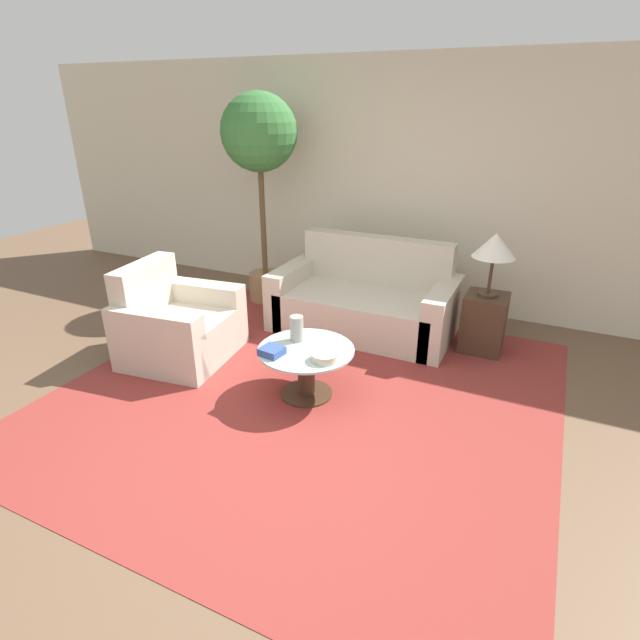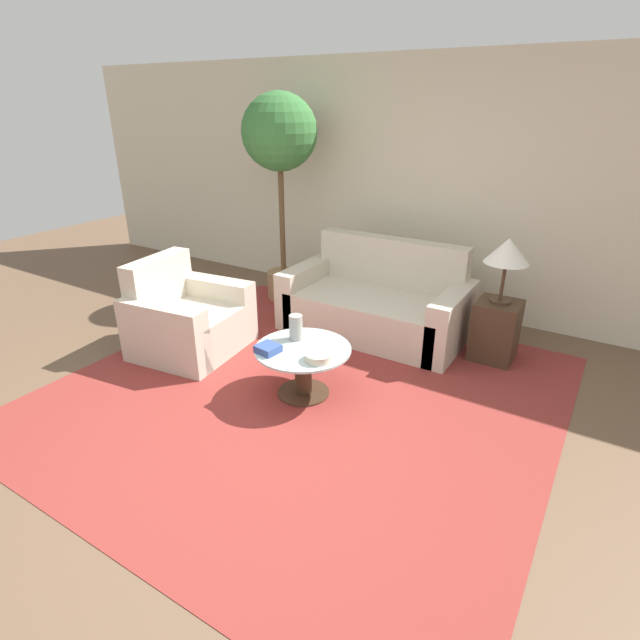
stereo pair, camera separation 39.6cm
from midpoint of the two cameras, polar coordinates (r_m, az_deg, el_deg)
The scene contains 12 objects.
ground_plane at distance 3.50m, azimuth -9.31°, elevation -14.52°, with size 14.00×14.00×0.00m, color brown.
wall_back at distance 5.57m, azimuth 8.16°, elevation 14.80°, with size 10.00×0.06×2.60m.
rug at distance 4.03m, azimuth -4.40°, elevation -8.49°, with size 3.74×3.66×0.01m.
sofa_main at distance 5.06m, azimuth 3.06°, elevation 2.06°, with size 1.78×0.92×0.89m.
armchair at distance 4.73m, azimuth -18.55°, elevation -0.81°, with size 0.95×1.03×0.85m.
coffee_table at distance 3.89m, azimuth -4.52°, elevation -5.25°, with size 0.75×0.75×0.41m.
side_table at distance 4.77m, azimuth 15.98°, elevation -0.36°, with size 0.37×0.37×0.54m.
table_lamp at distance 4.54m, azimuth 17.01°, elevation 7.97°, with size 0.38×0.38×0.57m.
potted_plant at distance 5.57m, azimuth -9.07°, elevation 18.90°, with size 0.80×0.80×2.25m.
vase at distance 3.92m, azimuth -5.57°, elevation -1.04°, with size 0.11×0.11×0.21m.
bowl at distance 3.64m, azimuth -2.59°, elevation -4.32°, with size 0.20×0.20×0.06m.
book_stack at distance 3.76m, azimuth -8.55°, elevation -3.62°, with size 0.18×0.17×0.06m.
Camera 1 is at (1.48, -2.30, 2.15)m, focal length 28.00 mm.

